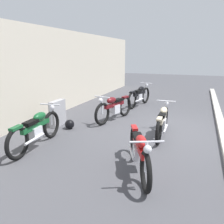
{
  "coord_description": "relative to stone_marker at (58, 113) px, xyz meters",
  "views": [
    {
      "loc": [
        -6.82,
        -0.85,
        2.32
      ],
      "look_at": [
        -0.48,
        1.62,
        0.55
      ],
      "focal_mm": 36.15,
      "sensor_mm": 36.0,
      "label": 1
    }
  ],
  "objects": [
    {
      "name": "building_wall",
      "position": [
        0.8,
        1.05,
        1.2
      ],
      "size": [
        18.0,
        0.3,
        3.24
      ],
      "primitive_type": "cube",
      "color": "beige",
      "rests_on": "ground_plane"
    },
    {
      "name": "stone_marker",
      "position": [
        0.0,
        0.0,
        0.0
      ],
      "size": [
        0.72,
        0.23,
        0.84
      ],
      "primitive_type": "cube",
      "rotation": [
        0.0,
        0.0,
        0.04
      ],
      "color": "#9E9EA3",
      "rests_on": "ground_plane"
    },
    {
      "name": "motorcycle_red",
      "position": [
        -1.99,
        -3.28,
        0.03
      ],
      "size": [
        1.92,
        1.01,
        0.93
      ],
      "rotation": [
        0.0,
        0.0,
        3.57
      ],
      "color": "black",
      "rests_on": "ground_plane"
    },
    {
      "name": "motorcycle_cream",
      "position": [
        0.25,
        -3.38,
        0.03
      ],
      "size": [
        2.06,
        0.57,
        0.92
      ],
      "rotation": [
        0.0,
        0.0,
        0.02
      ],
      "color": "black",
      "rests_on": "ground_plane"
    },
    {
      "name": "motorcycle_maroon",
      "position": [
        1.22,
        -1.52,
        0.05
      ],
      "size": [
        2.13,
        0.79,
        0.98
      ],
      "rotation": [
        0.0,
        0.0,
        2.89
      ],
      "color": "black",
      "rests_on": "ground_plane"
    },
    {
      "name": "curb_strip",
      "position": [
        0.8,
        -5.04,
        -0.36
      ],
      "size": [
        18.0,
        0.24,
        0.12
      ],
      "primitive_type": "cube",
      "color": "#B7B2A8",
      "rests_on": "ground_plane"
    },
    {
      "name": "motorcycle_black",
      "position": [
        3.81,
        -1.77,
        0.05
      ],
      "size": [
        2.16,
        0.68,
        0.98
      ],
      "rotation": [
        0.0,
        0.0,
        -0.18
      ],
      "color": "black",
      "rests_on": "ground_plane"
    },
    {
      "name": "motorcycle_green",
      "position": [
        -1.7,
        -0.55,
        0.05
      ],
      "size": [
        2.18,
        0.61,
        0.98
      ],
      "rotation": [
        0.0,
        0.0,
        0.09
      ],
      "color": "black",
      "rests_on": "ground_plane"
    },
    {
      "name": "helmet",
      "position": [
        -0.17,
        -0.54,
        -0.27
      ],
      "size": [
        0.3,
        0.3,
        0.3
      ],
      "primitive_type": "sphere",
      "color": "black",
      "rests_on": "ground_plane"
    },
    {
      "name": "ground_plane",
      "position": [
        0.8,
        -3.42,
        -0.42
      ],
      "size": [
        40.0,
        40.0,
        0.0
      ],
      "primitive_type": "plane",
      "color": "#47474C"
    }
  ]
}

